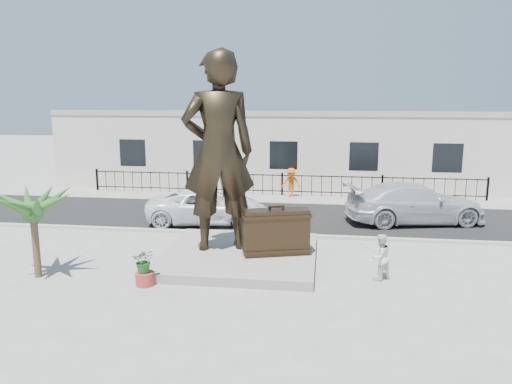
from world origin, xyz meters
TOP-DOWN VIEW (x-y plane):
  - ground at (0.00, 0.00)m, footprint 100.00×100.00m
  - street at (0.00, 8.00)m, footprint 40.00×7.00m
  - curb at (0.00, 4.50)m, footprint 40.00×0.25m
  - far_sidewalk at (0.00, 12.00)m, footprint 40.00×2.50m
  - plinth at (-0.50, 1.50)m, footprint 5.20×5.20m
  - fence at (0.00, 12.80)m, footprint 22.00×0.10m
  - building at (0.00, 17.00)m, footprint 28.00×7.00m
  - statue at (-1.26, 1.80)m, footprint 2.87×2.33m
  - suitcase at (0.77, 1.36)m, footprint 2.30×1.31m
  - tourist at (4.09, 0.21)m, footprint 0.90×0.87m
  - car_white at (-2.74, 6.23)m, footprint 5.62×3.22m
  - car_silver at (6.34, 7.55)m, footprint 6.46×3.73m
  - worker at (0.54, 12.31)m, footprint 1.06×0.62m
  - palm_tree at (-6.48, -1.00)m, footprint 1.80×1.80m
  - planter at (-2.92, -1.22)m, footprint 0.56×0.56m
  - shrub at (-2.92, -1.22)m, footprint 0.80×0.74m

SIDE VIEW (x-z plane):
  - ground at x=0.00m, z-range 0.00..0.00m
  - palm_tree at x=-6.48m, z-range -1.60..1.60m
  - street at x=0.00m, z-range 0.00..0.01m
  - far_sidewalk at x=0.00m, z-range 0.00..0.02m
  - curb at x=0.00m, z-range 0.00..0.12m
  - plinth at x=-0.50m, z-range 0.00..0.30m
  - planter at x=-2.92m, z-range 0.00..0.40m
  - fence at x=0.00m, z-range 0.00..1.20m
  - tourist at x=4.09m, z-range 0.00..1.45m
  - car_white at x=-2.74m, z-range 0.01..1.49m
  - shrub at x=-2.92m, z-range 0.40..1.14m
  - worker at x=0.54m, z-range 0.02..1.65m
  - car_silver at x=6.34m, z-range 0.01..1.77m
  - suitcase at x=0.77m, z-range 0.30..1.84m
  - building at x=0.00m, z-range 0.00..4.40m
  - statue at x=-1.26m, z-range 0.30..7.10m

